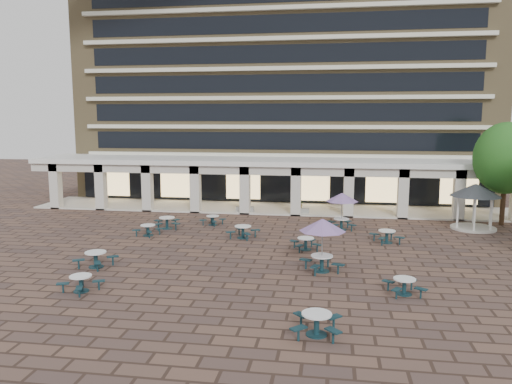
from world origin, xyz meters
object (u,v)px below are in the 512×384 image
Objects in this scene: picnic_table_1 at (96,258)px; gazebo at (475,195)px; picnic_table_2 at (404,285)px; planter_right at (300,208)px; planter_left at (245,206)px.

picnic_table_1 is 25.96m from gazebo.
picnic_table_2 is at bearing 7.23° from picnic_table_1.
picnic_table_2 is 19.21m from planter_right.
planter_left is 1.00× the size of planter_right.
picnic_table_2 is 16.21m from gazebo.
planter_left is (-10.55, 18.28, 0.09)m from picnic_table_2.
planter_left reaches higher than picnic_table_2.
planter_left is (5.18, 16.50, 0.04)m from picnic_table_1.
planter_right is at bearing -0.00° from planter_left.
gazebo reaches higher than planter_right.
picnic_table_2 is at bearing -114.86° from gazebo.
gazebo is at bearing -16.20° from planter_right.
picnic_table_1 is 1.46× the size of planter_right.
picnic_table_2 is at bearing -60.01° from planter_left.
planter_left reaches higher than planter_right.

